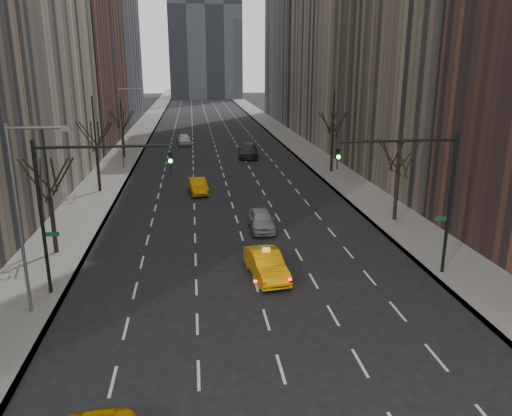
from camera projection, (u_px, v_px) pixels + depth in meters
name	position (u px, v px, depth m)	size (l,w,h in m)	color
sidewalk_left	(137.00, 138.00, 81.17)	(4.50, 320.00, 0.15)	slate
sidewalk_right	(285.00, 135.00, 84.12)	(4.50, 320.00, 0.15)	slate
tree_lw_b	(50.00, 198.00, 30.64)	(3.36, 3.50, 7.82)	black
tree_lw_c	(96.00, 150.00, 45.80)	(3.36, 3.50, 8.74)	black
tree_lw_d	(122.00, 130.00, 63.08)	(3.36, 3.50, 7.36)	black
tree_rw_b	(398.00, 174.00, 37.33)	(3.36, 3.50, 7.82)	black
tree_rw_c	(333.00, 136.00, 54.40)	(3.36, 3.50, 8.74)	black
traffic_mast_left	(74.00, 192.00, 24.77)	(6.69, 0.39, 8.00)	black
traffic_mast_right	(423.00, 182.00, 26.96)	(6.69, 0.39, 8.00)	black
streetlight_near	(25.00, 202.00, 22.62)	(2.83, 0.22, 9.00)	slate
streetlight_far	(124.00, 119.00, 55.98)	(2.83, 0.22, 9.00)	slate
taxi_sedan	(266.00, 264.00, 28.10)	(1.62, 4.65, 1.53)	#FFA105
silver_sedan_ahead	(262.00, 220.00, 36.22)	(1.72, 4.27, 1.46)	#9B9DA3
far_taxi	(198.00, 186.00, 46.43)	(1.48, 4.24, 1.40)	orange
far_suv_grey	(248.00, 151.00, 64.29)	(2.43, 5.97, 1.73)	#2B2B2F
far_car_white	(184.00, 139.00, 74.23)	(1.91, 4.76, 1.62)	silver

